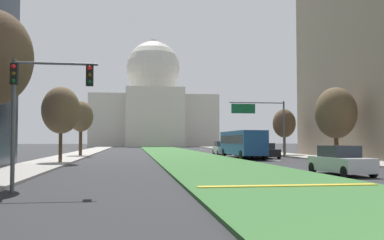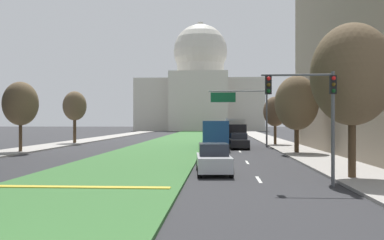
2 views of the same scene
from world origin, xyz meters
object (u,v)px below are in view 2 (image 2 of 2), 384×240
Objects in this scene: street_tree_right_near at (352,75)px; street_tree_right_far at (275,112)px; overhead_guide_sign at (244,105)px; traffic_light_near_right at (314,103)px; sedan_lead_stopped at (213,159)px; street_tree_left_mid at (20,104)px; sedan_midblock at (239,141)px; sedan_distant at (219,136)px; box_truck_delivery at (235,131)px; street_tree_right_mid at (297,103)px; street_tree_left_far at (75,106)px; capitol_building at (200,91)px; city_bus at (216,132)px.

street_tree_right_near is 30.30m from street_tree_right_far.
overhead_guide_sign is 5.42m from street_tree_right_far.
sedan_lead_stopped is (-4.58, 4.55, -3.00)m from traffic_light_near_right.
traffic_light_near_right is 0.79× the size of street_tree_left_mid.
street_tree_right_far is 8.63m from sedan_midblock.
street_tree_right_near reaches higher than sedan_distant.
sedan_lead_stopped is 28.10m from box_truck_delivery.
street_tree_left_mid is 1.48× the size of sedan_distant.
street_tree_right_near is at bearing -90.91° from street_tree_right_mid.
traffic_light_near_right is 0.74× the size of street_tree_right_mid.
street_tree_right_far is (-0.20, 13.27, -0.50)m from street_tree_right_mid.
street_tree_right_far is 1.24× the size of sedan_midblock.
capitol_building is at bearing 80.99° from street_tree_left_far.
street_tree_left_far is at bearing 166.00° from overhead_guide_sign.
street_tree_left_far is at bearing 175.42° from box_truck_delivery.
box_truck_delivery reaches higher than sedan_distant.
street_tree_right_far reaches higher than sedan_midblock.
traffic_light_near_right is 19.51m from street_tree_right_mid.
street_tree_left_mid is at bearing -97.47° from capitol_building.
sedan_distant is at bearing 109.56° from street_tree_right_mid.
box_truck_delivery is (-4.76, -0.05, -2.37)m from street_tree_right_far.
traffic_light_near_right is 0.79× the size of overhead_guide_sign.
overhead_guide_sign is 1.45× the size of sedan_lead_stopped.
street_tree_right_mid reaches higher than traffic_light_near_right.
traffic_light_near_right is 32.68m from street_tree_right_far.
sedan_distant is 0.69× the size of box_truck_delivery.
street_tree_left_mid is 0.60× the size of city_bus.
street_tree_right_far is (0.07, 30.28, -1.23)m from street_tree_right_near.
sedan_distant is at bearing -85.53° from capitol_building.
street_tree_right_near is at bearing -79.10° from sedan_midblock.
street_tree_right_far reaches higher than box_truck_delivery.
street_tree_left_mid is (-21.03, -10.06, -0.16)m from overhead_guide_sign.
street_tree_right_near is 25.57m from city_bus.
sedan_lead_stopped is 34.18m from sedan_distant.
street_tree_right_near is (2.37, 2.31, 1.48)m from traffic_light_near_right.
traffic_light_near_right is 41.00m from street_tree_left_far.
overhead_guide_sign is 0.98× the size of street_tree_left_far.
sedan_distant is at bearing 105.85° from overhead_guide_sign.
street_tree_left_mid is at bearing -151.10° from street_tree_right_far.
capitol_building is at bearing 95.16° from sedan_midblock.
traffic_light_near_right is 0.81× the size of box_truck_delivery.
street_tree_right_mid reaches higher than box_truck_delivery.
capitol_building is 8.26× the size of sedan_lead_stopped.
city_bus is (18.06, -7.51, -3.03)m from street_tree_left_far.
street_tree_left_mid is at bearing 146.41° from street_tree_right_near.
sedan_lead_stopped is 0.41× the size of city_bus.
sedan_midblock is 0.43× the size of city_bus.
traffic_light_near_right is (10.09, -113.36, -8.47)m from capitol_building.
sedan_lead_stopped is (5.51, -108.81, -11.47)m from capitol_building.
box_truck_delivery is (2.27, 27.99, 0.88)m from sedan_lead_stopped.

